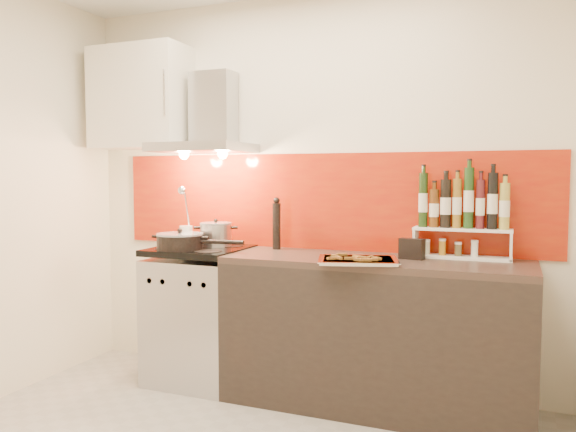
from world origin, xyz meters
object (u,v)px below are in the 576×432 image
at_px(saute_pan, 181,241).
at_px(pepper_mill, 277,224).
at_px(counter, 374,333).
at_px(stock_pot, 216,234).
at_px(range_stove, 201,316).
at_px(baking_tray, 358,260).

xyz_separation_m(saute_pan, pepper_mill, (0.55, 0.32, 0.11)).
bearing_deg(pepper_mill, counter, -13.88).
relative_size(counter, stock_pot, 8.24).
relative_size(range_stove, pepper_mill, 2.61).
xyz_separation_m(stock_pot, pepper_mill, (0.42, 0.07, 0.08)).
bearing_deg(stock_pot, counter, -5.40).
distance_m(stock_pot, pepper_mill, 0.44).
height_order(counter, baking_tray, baking_tray).
distance_m(counter, baking_tray, 0.51).
bearing_deg(stock_pot, pepper_mill, 9.21).
bearing_deg(range_stove, counter, 0.23).
bearing_deg(counter, range_stove, -179.77).
xyz_separation_m(saute_pan, baking_tray, (1.21, -0.06, -0.05)).
distance_m(range_stove, baking_tray, 1.26).
distance_m(counter, saute_pan, 1.37).
bearing_deg(baking_tray, saute_pan, 177.24).
bearing_deg(saute_pan, counter, 6.43).
bearing_deg(counter, stock_pot, 174.60).
distance_m(saute_pan, baking_tray, 1.21).
bearing_deg(counter, pepper_mill, 166.12).
xyz_separation_m(counter, pepper_mill, (-0.71, 0.18, 0.62)).
xyz_separation_m(range_stove, saute_pan, (-0.06, -0.14, 0.52)).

